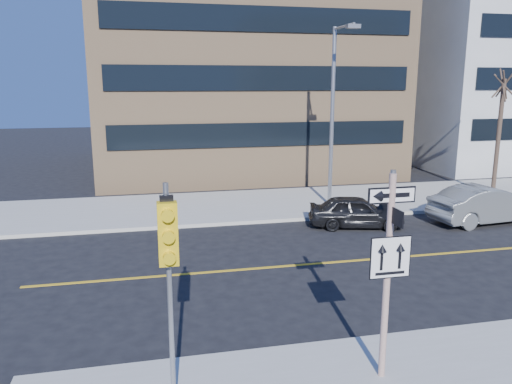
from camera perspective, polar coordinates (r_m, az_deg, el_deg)
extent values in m
plane|color=black|center=(12.70, 8.93, -14.60)|extent=(120.00, 120.00, 0.00)
cylinder|color=silver|center=(9.75, 14.73, -9.57)|extent=(0.13, 0.13, 4.00)
cylinder|color=gray|center=(9.21, 15.41, 2.26)|extent=(0.10, 0.10, 0.06)
cube|color=black|center=(9.29, 15.26, -0.35)|extent=(0.92, 0.03, 0.30)
cube|color=black|center=(9.37, 15.14, -2.44)|extent=(0.03, 0.92, 0.30)
cube|color=white|center=(9.53, 15.11, -7.23)|extent=(0.80, 0.03, 0.80)
cylinder|color=gray|center=(8.77, -9.80, -11.86)|extent=(0.09, 0.09, 4.00)
cube|color=yellow|center=(8.17, -10.04, -4.72)|extent=(0.32, 0.22, 1.05)
sphere|color=#8C0705|center=(7.96, -10.09, -2.56)|extent=(0.17, 0.17, 0.17)
sphere|color=black|center=(8.05, -10.00, -4.97)|extent=(0.17, 0.17, 0.17)
sphere|color=black|center=(8.16, -9.91, -7.32)|extent=(0.17, 0.17, 0.17)
imported|color=black|center=(20.60, 11.38, -2.20)|extent=(2.40, 4.06, 1.29)
imported|color=slate|center=(22.89, 24.81, -1.30)|extent=(2.15, 4.94, 1.58)
cylinder|color=gray|center=(23.10, 8.68, 8.26)|extent=(0.18, 0.18, 8.00)
cylinder|color=gray|center=(22.24, 9.98, 18.14)|extent=(0.10, 2.20, 0.10)
cube|color=gray|center=(21.31, 11.04, 18.09)|extent=(0.55, 0.30, 0.16)
cylinder|color=#372921|center=(27.95, 25.96, 5.58)|extent=(0.22, 0.22, 5.80)
cube|color=tan|center=(36.21, -2.51, 17.48)|extent=(18.00, 18.00, 18.00)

